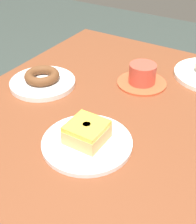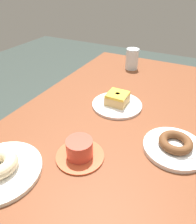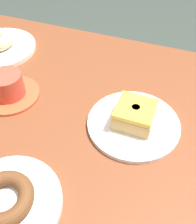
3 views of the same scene
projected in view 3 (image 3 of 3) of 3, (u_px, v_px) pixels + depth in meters
The scene contains 8 objects.
table at pixel (127, 157), 0.66m from camera, with size 1.27×0.80×0.70m.
plate_glazed_square at pixel (134, 124), 0.61m from camera, with size 0.22×0.22×0.01m, color white.
napkin_glazed_square at pixel (134, 122), 0.60m from camera, with size 0.12×0.12×0.00m, color white.
donut_glazed_square at pixel (136, 115), 0.58m from camera, with size 0.09×0.09×0.05m.
plate_chocolate_ring at pixel (7, 205), 0.47m from camera, with size 0.20×0.20×0.02m, color white.
napkin_chocolate_ring at pixel (6, 202), 0.46m from camera, with size 0.12×0.12×0.00m, color white.
donut_chocolate_ring at pixel (3, 198), 0.45m from camera, with size 0.11×0.11×0.03m, color brown.
coffee_cup at pixel (8, 87), 0.66m from camera, with size 0.15×0.15×0.07m.
Camera 3 is at (0.06, -0.37, 1.16)m, focal length 41.60 mm.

